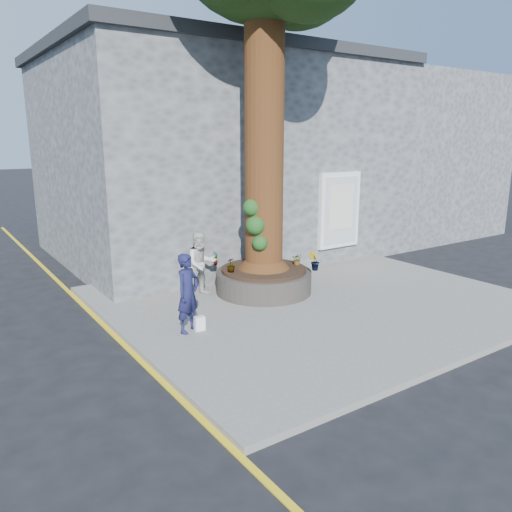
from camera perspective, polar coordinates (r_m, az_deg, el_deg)
ground at (r=10.24m, az=3.67°, el=-8.27°), size 120.00×120.00×0.00m
pavement at (r=11.84m, az=6.46°, el=-4.97°), size 9.00×8.00×0.12m
yellow_line at (r=9.71m, az=-14.75°, el=-9.94°), size 0.10×30.00×0.01m
stone_shop at (r=16.91m, az=-4.59°, el=11.28°), size 10.30×8.30×6.30m
neighbour_shop at (r=22.01m, az=14.16°, el=11.00°), size 6.00×8.00×6.00m
planter at (r=12.08m, az=0.88°, el=-2.77°), size 2.30×2.30×0.60m
man at (r=9.60m, az=-7.79°, el=-4.23°), size 0.67×0.57×1.54m
woman at (r=11.76m, az=-6.30°, el=-0.88°), size 0.78×0.62×1.54m
shopping_bag at (r=9.83m, az=-6.46°, el=-7.66°), size 0.21×0.14×0.28m
plant_a at (r=12.21m, az=-4.67°, el=-0.24°), size 0.24×0.23×0.37m
plant_b at (r=11.80m, az=6.65°, el=-0.58°), size 0.34×0.34×0.45m
plant_c at (r=11.60m, az=-2.88°, el=-1.02°), size 0.20×0.20×0.34m
plant_d at (r=12.28m, az=4.76°, el=-0.35°), size 0.35×0.35×0.29m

